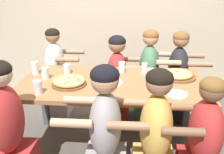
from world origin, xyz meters
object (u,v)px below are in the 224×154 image
drinking_glass_d (35,69)px  diner_far_center (117,80)px  drinking_glass_b (38,88)px  diner_near_left (9,138)px  cocktail_glass_blue (110,88)px  diner_far_midright (149,80)px  drinking_glass_e (144,69)px  diner_near_midright (154,146)px  empty_plate_a (111,83)px  drinking_glass_f (122,68)px  pizza_board_second (69,82)px  diner_near_center (105,142)px  diner_far_right (177,81)px  drinking_glass_g (150,75)px  pizza_board_main (177,75)px  empty_plate_b (177,94)px  drinking_glass_a (67,69)px  drinking_glass_c (45,73)px  diner_far_left (56,77)px  diner_near_right (202,152)px

drinking_glass_d → diner_far_center: bearing=31.1°
drinking_glass_b → diner_near_left: size_ratio=0.10×
cocktail_glass_blue → diner_far_midright: diner_far_midright is taller
drinking_glass_e → diner_near_midright: bearing=-87.5°
empty_plate_a → drinking_glass_f: bearing=73.1°
cocktail_glass_blue → diner_near_left: diner_near_left is taller
diner_near_midright → cocktail_glass_blue: bearing=40.7°
drinking_glass_d → diner_near_midright: 1.49m
pizza_board_second → drinking_glass_e: 0.82m
diner_near_midright → diner_near_center: size_ratio=0.98×
pizza_board_second → empty_plate_a: bearing=9.3°
pizza_board_second → drinking_glass_d: 0.51m
cocktail_glass_blue → drinking_glass_e: (0.33, 0.52, 0.01)m
diner_near_midright → diner_far_midright: 1.35m
diner_far_right → diner_far_midright: size_ratio=0.99×
drinking_glass_g → cocktail_glass_blue: bearing=-141.1°
drinking_glass_d → drinking_glass_f: (0.92, 0.11, -0.00)m
drinking_glass_e → pizza_board_main: bearing=-16.8°
empty_plate_b → diner_far_center: bearing=121.6°
pizza_board_main → diner_near_left: (-1.42, -0.85, -0.25)m
empty_plate_b → drinking_glass_b: drinking_glass_b is taller
drinking_glass_a → drinking_glass_b: size_ratio=0.84×
drinking_glass_g → drinking_glass_b: bearing=-158.9°
drinking_glass_d → diner_far_center: size_ratio=0.12×
empty_plate_b → drinking_glass_a: (-1.08, 0.46, 0.04)m
drinking_glass_c → diner_far_midright: 1.30m
diner_far_right → drinking_glass_d: bearing=-72.3°
pizza_board_main → cocktail_glass_blue: size_ratio=3.46×
diner_far_center → diner_far_midright: (0.40, 0.00, 0.02)m
diner_near_center → empty_plate_b: bearing=-54.9°
empty_plate_a → diner_near_center: (0.00, -0.63, -0.23)m
empty_plate_a → cocktail_glass_blue: (0.00, -0.20, 0.03)m
drinking_glass_g → drinking_glass_a: bearing=171.2°
cocktail_glass_blue → diner_far_center: diner_far_center is taller
diner_near_center → diner_far_midright: bearing=-17.3°
pizza_board_main → drinking_glass_a: (-1.16, 0.02, 0.02)m
cocktail_glass_blue → diner_far_left: (-0.77, 0.92, -0.28)m
drinking_glass_b → diner_near_left: bearing=-110.7°
diner_near_left → diner_near_midright: bearing=-90.0°
drinking_glass_b → diner_far_midright: (1.04, 1.00, -0.29)m
cocktail_glass_blue → drinking_glass_e: drinking_glass_e is taller
diner_far_left → diner_near_left: bearing=0.4°
drinking_glass_f → diner_near_center: (-0.09, -0.95, -0.27)m
empty_plate_a → diner_far_left: diner_far_left is taller
cocktail_glass_blue → diner_far_midright: (0.42, 0.92, -0.27)m
cocktail_glass_blue → drinking_glass_e: 0.62m
diner_near_left → diner_near_center: 0.75m
empty_plate_a → drinking_glass_c: drinking_glass_c is taller
diner_far_midright → diner_near_right: diner_far_midright is taller
diner_far_center → diner_near_midright: (0.35, -1.35, 0.02)m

